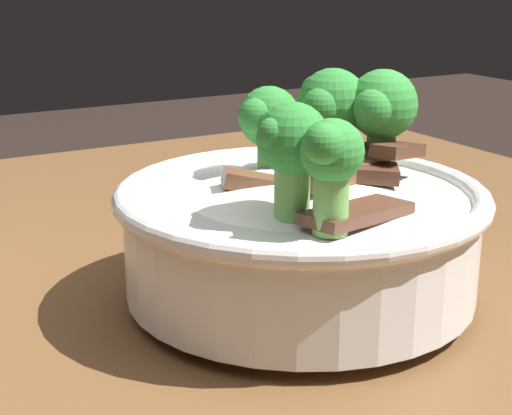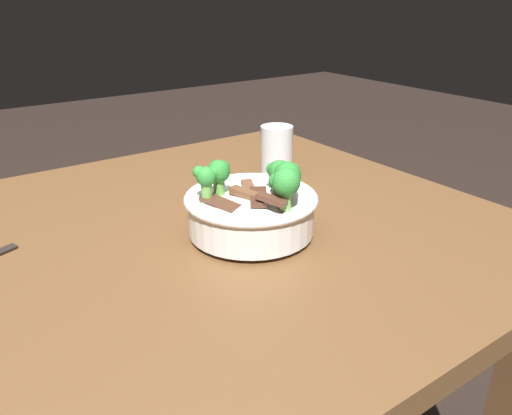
{
  "view_description": "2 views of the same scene",
  "coord_description": "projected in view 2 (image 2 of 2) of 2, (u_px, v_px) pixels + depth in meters",
  "views": [
    {
      "loc": [
        -0.25,
        0.17,
        0.95
      ],
      "look_at": [
        0.17,
        -0.07,
        0.8
      ],
      "focal_mm": 56.56,
      "sensor_mm": 36.0,
      "label": 1
    },
    {
      "loc": [
        -0.31,
        -0.68,
        1.13
      ],
      "look_at": [
        0.11,
        -0.09,
        0.82
      ],
      "focal_mm": 35.47,
      "sensor_mm": 36.0,
      "label": 2
    }
  ],
  "objects": [
    {
      "name": "drinking_glass",
      "position": [
        277.0,
        155.0,
        1.08
      ],
      "size": [
        0.07,
        0.07,
        0.11
      ],
      "color": "white",
      "rests_on": "dining_table"
    },
    {
      "name": "dining_table",
      "position": [
        171.0,
        302.0,
        0.87
      ],
      "size": [
        1.15,
        0.92,
        0.76
      ],
      "color": "brown",
      "rests_on": "ground"
    },
    {
      "name": "rice_bowl",
      "position": [
        252.0,
        208.0,
        0.81
      ],
      "size": [
        0.22,
        0.22,
        0.13
      ],
      "color": "white",
      "rests_on": "dining_table"
    }
  ]
}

